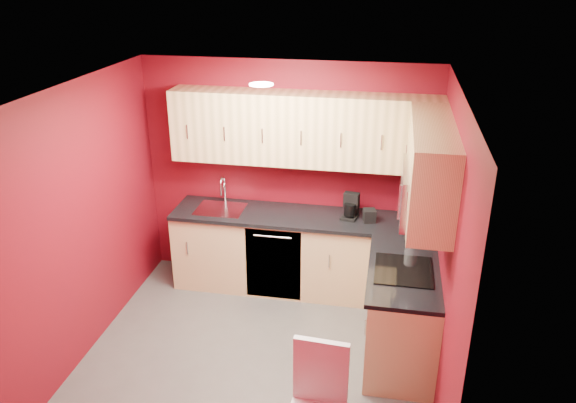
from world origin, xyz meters
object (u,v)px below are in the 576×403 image
(microwave, at_px, (425,193))
(sink, at_px, (221,206))
(paper_towel, at_px, (414,225))
(napkin_holder, at_px, (369,216))
(coffee_maker, at_px, (350,207))

(microwave, relative_size, sink, 1.46)
(sink, relative_size, paper_towel, 1.69)
(sink, xyz_separation_m, napkin_holder, (1.63, -0.03, 0.03))
(coffee_maker, bearing_deg, napkin_holder, 0.01)
(microwave, xyz_separation_m, paper_towel, (-0.02, 0.65, -0.60))
(paper_towel, bearing_deg, microwave, -87.86)
(coffee_maker, xyz_separation_m, paper_towel, (0.65, -0.36, 0.02))
(sink, height_order, coffee_maker, sink)
(napkin_holder, bearing_deg, coffee_maker, 168.70)
(napkin_holder, distance_m, paper_towel, 0.55)
(microwave, height_order, sink, microwave)
(coffee_maker, xyz_separation_m, napkin_holder, (0.21, -0.04, -0.07))
(microwave, xyz_separation_m, napkin_holder, (-0.47, 0.97, -0.68))
(sink, distance_m, paper_towel, 2.10)
(napkin_holder, bearing_deg, paper_towel, -35.91)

